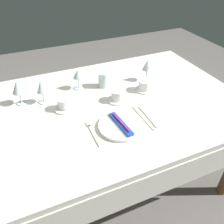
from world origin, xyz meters
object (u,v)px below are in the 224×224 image
dinner_plate (121,126)px  wine_glass_far (18,88)px  wine_glass_right (147,66)px  wine_glass_centre (78,75)px  drink_tumbler (104,80)px  toothbrush_package (121,124)px  dinner_knife (144,118)px  spoon_soup (145,114)px  fork_outer (93,132)px  coffee_cup_left (64,103)px  coffee_cup_far (145,85)px  coffee_cup_right (118,95)px  wine_glass_left (42,88)px

dinner_plate → wine_glass_far: wine_glass_far is taller
wine_glass_right → wine_glass_far: (-0.85, 0.05, 0.00)m
wine_glass_centre → wine_glass_right: 0.48m
wine_glass_centre → wine_glass_far: 0.38m
drink_tumbler → toothbrush_package: bearing=-99.9°
toothbrush_package → wine_glass_far: size_ratio=1.38×
dinner_knife → spoon_soup: size_ratio=1.09×
spoon_soup → drink_tumbler: size_ratio=2.11×
dinner_knife → toothbrush_package: bearing=-174.0°
fork_outer → wine_glass_centre: size_ratio=1.46×
spoon_soup → wine_glass_far: wine_glass_far is taller
spoon_soup → coffee_cup_left: size_ratio=2.20×
fork_outer → toothbrush_package: bearing=-6.5°
wine_glass_far → drink_tumbler: 0.54m
coffee_cup_far → coffee_cup_right: bearing=-169.5°
coffee_cup_far → wine_glass_centre: (-0.40, 0.20, 0.06)m
spoon_soup → coffee_cup_left: (-0.42, 0.24, 0.04)m
dinner_knife → coffee_cup_far: bearing=59.4°
fork_outer → coffee_cup_left: coffee_cup_left is taller
wine_glass_centre → toothbrush_package: bearing=-80.0°
spoon_soup → coffee_cup_far: (0.13, 0.23, 0.04)m
wine_glass_left → drink_tumbler: 0.42m
spoon_soup → dinner_plate: bearing=-164.8°
fork_outer → coffee_cup_right: coffee_cup_right is taller
spoon_soup → drink_tumbler: (-0.10, 0.39, 0.05)m
wine_glass_left → wine_glass_right: bearing=-0.5°
coffee_cup_left → wine_glass_centre: bearing=53.1°
dinner_knife → fork_outer: bearing=179.7°
wine_glass_centre → wine_glass_left: size_ratio=0.95×
dinner_plate → dinner_knife: size_ratio=1.05×
dinner_knife → wine_glass_left: size_ratio=1.57×
coffee_cup_right → wine_glass_right: bearing=28.4°
fork_outer → wine_glass_centre: bearing=81.5°
dinner_knife → coffee_cup_right: size_ratio=2.34×
dinner_plate → dinner_knife: 0.15m
fork_outer → dinner_knife: bearing=-0.3°
dinner_plate → drink_tumbler: 0.45m
toothbrush_package → dinner_knife: (0.15, 0.02, -0.02)m
fork_outer → wine_glass_right: wine_glass_right is taller
coffee_cup_far → drink_tumbler: drink_tumbler is taller
wine_glass_far → dinner_knife: bearing=-35.2°
coffee_cup_right → coffee_cup_far: (0.22, 0.04, 0.00)m
dinner_knife → coffee_cup_right: bearing=104.5°
toothbrush_package → wine_glass_centre: (-0.09, 0.48, 0.07)m
toothbrush_package → spoon_soup: 0.19m
coffee_cup_far → wine_glass_far: wine_glass_far is taller
fork_outer → dinner_knife: size_ratio=0.88×
fork_outer → coffee_cup_far: coffee_cup_far is taller
dinner_plate → wine_glass_right: 0.57m
coffee_cup_far → drink_tumbler: bearing=145.9°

